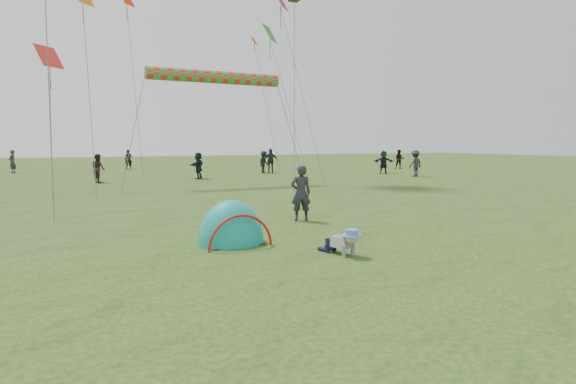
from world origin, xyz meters
name	(u,v)px	position (x,y,z in m)	size (l,w,h in m)	color
ground	(394,255)	(0.00, 0.00, 0.00)	(140.00, 140.00, 0.00)	#193B12
crawling_toddler	(343,241)	(-0.89, 0.45, 0.27)	(0.50, 0.71, 0.55)	black
popup_tent	(231,243)	(-2.55, 2.37, 0.00)	(1.48, 1.22, 1.92)	#13896C
standing_adult	(301,193)	(0.17, 4.29, 0.79)	(0.57, 0.38, 1.57)	#23252D
crowd_person_0	(129,159)	(-1.27, 32.80, 0.82)	(0.60, 0.39, 1.64)	black
crowd_person_1	(98,168)	(-4.29, 19.95, 0.80)	(0.78, 0.61, 1.60)	#31211F
crowd_person_3	(415,163)	(14.66, 15.94, 0.86)	(1.11, 0.64, 1.72)	#292732
crowd_person_5	(198,166)	(1.38, 20.22, 0.81)	(1.51, 0.48, 1.62)	black
crowd_person_7	(399,159)	(19.50, 23.34, 0.82)	(0.79, 0.62, 1.63)	black
crowd_person_8	(271,161)	(7.55, 23.25, 0.89)	(1.04, 0.43, 1.78)	#19292E
crowd_person_9	(264,162)	(7.07, 23.43, 0.81)	(1.04, 0.60, 1.62)	black
crowd_person_11	(384,162)	(14.63, 19.20, 0.82)	(1.52, 0.48, 1.64)	black
crowd_person_12	(12,161)	(-9.48, 31.51, 0.84)	(0.61, 0.40, 1.68)	#2D2C34
rainbow_tube_kite	(215,77)	(1.21, 15.83, 5.54)	(0.64, 0.64, 6.87)	red
diamond_kite_0	(49,57)	(-6.33, 17.65, 6.25)	(1.22, 1.22, 0.00)	red
diamond_kite_3	(270,33)	(4.98, 17.43, 8.42)	(1.16, 1.16, 0.00)	green
diamond_kite_5	(280,0)	(4.97, 15.97, 9.85)	(1.20, 1.20, 0.00)	#CB3575
diamond_kite_6	(254,41)	(8.55, 28.85, 10.60)	(0.70, 0.70, 0.00)	#F0390B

